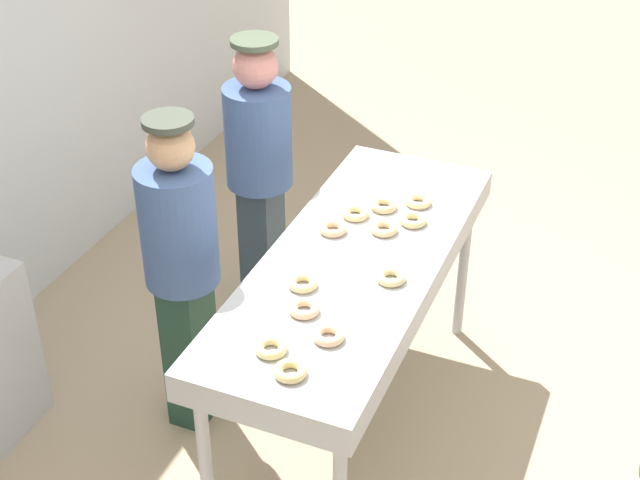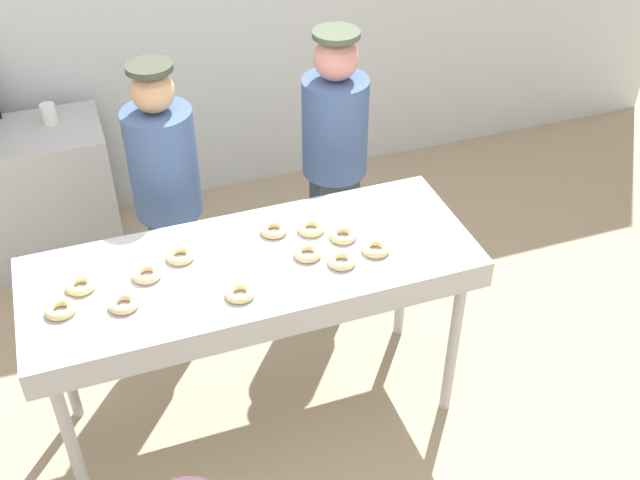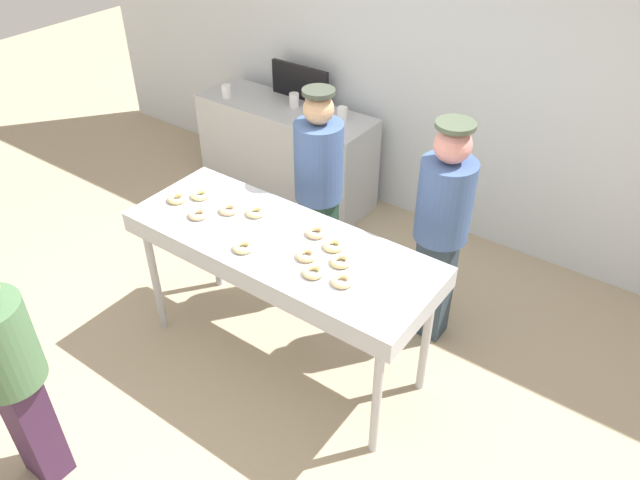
{
  "view_description": "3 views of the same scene",
  "coord_description": "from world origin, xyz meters",
  "px_view_note": "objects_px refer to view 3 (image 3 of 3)",
  "views": [
    {
      "loc": [
        -3.21,
        -1.18,
        3.34
      ],
      "look_at": [
        0.26,
        0.28,
        0.88
      ],
      "focal_mm": 51.87,
      "sensor_mm": 36.0,
      "label": 1
    },
    {
      "loc": [
        -0.6,
        -2.61,
        3.19
      ],
      "look_at": [
        0.38,
        0.17,
        0.91
      ],
      "focal_mm": 43.22,
      "sensor_mm": 36.0,
      "label": 2
    },
    {
      "loc": [
        1.97,
        -2.32,
        3.22
      ],
      "look_at": [
        0.17,
        0.19,
        0.97
      ],
      "focal_mm": 34.35,
      "sensor_mm": 36.0,
      "label": 3
    }
  ],
  "objects_px": {
    "paper_cup_0": "(294,100)",
    "paper_cup_1": "(342,114)",
    "worker_assistant": "(442,222)",
    "plain_donut_8": "(342,281)",
    "plain_donut_2": "(255,212)",
    "plain_donut_7": "(198,214)",
    "plain_donut_9": "(313,272)",
    "paper_cup_3": "(227,91)",
    "worker_baker": "(319,184)",
    "plain_donut_10": "(200,195)",
    "paper_cup_2": "(310,100)",
    "customer_waiting": "(6,365)",
    "menu_display": "(300,82)",
    "plain_donut_1": "(334,245)",
    "plain_donut_4": "(243,247)",
    "plain_donut_3": "(307,255)",
    "plain_donut_11": "(177,198)",
    "plain_donut_0": "(341,261)",
    "prep_counter": "(286,151)",
    "plain_donut_6": "(229,209)",
    "fryer_conveyor": "(280,249)"
  },
  "relations": [
    {
      "from": "paper_cup_0",
      "to": "paper_cup_3",
      "type": "relative_size",
      "value": 1.0
    },
    {
      "from": "plain_donut_6",
      "to": "plain_donut_9",
      "type": "xyz_separation_m",
      "value": [
        0.83,
        -0.2,
        0.0
      ]
    },
    {
      "from": "plain_donut_10",
      "to": "paper_cup_2",
      "type": "bearing_deg",
      "value": 103.17
    },
    {
      "from": "fryer_conveyor",
      "to": "prep_counter",
      "type": "xyz_separation_m",
      "value": [
        -1.35,
        1.75,
        -0.48
      ]
    },
    {
      "from": "plain_donut_0",
      "to": "paper_cup_0",
      "type": "relative_size",
      "value": 1.05
    },
    {
      "from": "plain_donut_9",
      "to": "paper_cup_3",
      "type": "bearing_deg",
      "value": 142.57
    },
    {
      "from": "plain_donut_9",
      "to": "paper_cup_0",
      "type": "height_order",
      "value": "plain_donut_9"
    },
    {
      "from": "plain_donut_10",
      "to": "customer_waiting",
      "type": "height_order",
      "value": "customer_waiting"
    },
    {
      "from": "plain_donut_11",
      "to": "prep_counter",
      "type": "height_order",
      "value": "plain_donut_11"
    },
    {
      "from": "plain_donut_8",
      "to": "prep_counter",
      "type": "distance_m",
      "value": 2.73
    },
    {
      "from": "plain_donut_1",
      "to": "worker_baker",
      "type": "height_order",
      "value": "worker_baker"
    },
    {
      "from": "plain_donut_11",
      "to": "plain_donut_8",
      "type": "bearing_deg",
      "value": -2.62
    },
    {
      "from": "prep_counter",
      "to": "plain_donut_10",
      "type": "bearing_deg",
      "value": -70.03
    },
    {
      "from": "plain_donut_0",
      "to": "plain_donut_6",
      "type": "height_order",
      "value": "same"
    },
    {
      "from": "paper_cup_2",
      "to": "paper_cup_3",
      "type": "height_order",
      "value": "same"
    },
    {
      "from": "plain_donut_2",
      "to": "plain_donut_7",
      "type": "height_order",
      "value": "same"
    },
    {
      "from": "plain_donut_7",
      "to": "plain_donut_10",
      "type": "xyz_separation_m",
      "value": [
        -0.16,
        0.18,
        0.0
      ]
    },
    {
      "from": "worker_baker",
      "to": "paper_cup_0",
      "type": "distance_m",
      "value": 1.49
    },
    {
      "from": "plain_donut_7",
      "to": "menu_display",
      "type": "bearing_deg",
      "value": 110.11
    },
    {
      "from": "fryer_conveyor",
      "to": "paper_cup_2",
      "type": "xyz_separation_m",
      "value": [
        -1.17,
        1.9,
        0.03
      ]
    },
    {
      "from": "plain_donut_1",
      "to": "paper_cup_2",
      "type": "xyz_separation_m",
      "value": [
        -1.49,
        1.78,
        -0.07
      ]
    },
    {
      "from": "plain_donut_10",
      "to": "paper_cup_2",
      "type": "xyz_separation_m",
      "value": [
        -0.43,
        1.83,
        -0.07
      ]
    },
    {
      "from": "worker_baker",
      "to": "paper_cup_3",
      "type": "height_order",
      "value": "worker_baker"
    },
    {
      "from": "plain_donut_11",
      "to": "paper_cup_1",
      "type": "distance_m",
      "value": 1.88
    },
    {
      "from": "plain_donut_0",
      "to": "menu_display",
      "type": "relative_size",
      "value": 0.21
    },
    {
      "from": "plain_donut_4",
      "to": "worker_assistant",
      "type": "height_order",
      "value": "worker_assistant"
    },
    {
      "from": "prep_counter",
      "to": "paper_cup_1",
      "type": "distance_m",
      "value": 0.78
    },
    {
      "from": "worker_baker",
      "to": "worker_assistant",
      "type": "height_order",
      "value": "worker_assistant"
    },
    {
      "from": "plain_donut_4",
      "to": "plain_donut_6",
      "type": "relative_size",
      "value": 1.0
    },
    {
      "from": "plain_donut_2",
      "to": "worker_assistant",
      "type": "xyz_separation_m",
      "value": [
        1.0,
        0.69,
        -0.06
      ]
    },
    {
      "from": "plain_donut_1",
      "to": "fryer_conveyor",
      "type": "bearing_deg",
      "value": -159.63
    },
    {
      "from": "plain_donut_7",
      "to": "paper_cup_0",
      "type": "relative_size",
      "value": 1.05
    },
    {
      "from": "paper_cup_0",
      "to": "paper_cup_1",
      "type": "xyz_separation_m",
      "value": [
        0.53,
        0.0,
        0.0
      ]
    },
    {
      "from": "plain_donut_2",
      "to": "worker_baker",
      "type": "height_order",
      "value": "worker_baker"
    },
    {
      "from": "paper_cup_0",
      "to": "plain_donut_4",
      "type": "bearing_deg",
      "value": -59.83
    },
    {
      "from": "plain_donut_10",
      "to": "plain_donut_6",
      "type": "bearing_deg",
      "value": -3.9
    },
    {
      "from": "prep_counter",
      "to": "paper_cup_3",
      "type": "distance_m",
      "value": 0.78
    },
    {
      "from": "plain_donut_1",
      "to": "plain_donut_11",
      "type": "distance_m",
      "value": 1.17
    },
    {
      "from": "plain_donut_3",
      "to": "worker_assistant",
      "type": "xyz_separation_m",
      "value": [
        0.45,
        0.87,
        -0.06
      ]
    },
    {
      "from": "plain_donut_1",
      "to": "paper_cup_0",
      "type": "distance_m",
      "value": 2.34
    },
    {
      "from": "customer_waiting",
      "to": "menu_display",
      "type": "relative_size",
      "value": 2.47
    },
    {
      "from": "plain_donut_4",
      "to": "plain_donut_3",
      "type": "bearing_deg",
      "value": 23.97
    },
    {
      "from": "plain_donut_3",
      "to": "plain_donut_8",
      "type": "distance_m",
      "value": 0.31
    },
    {
      "from": "customer_waiting",
      "to": "paper_cup_0",
      "type": "relative_size",
      "value": 12.48
    },
    {
      "from": "paper_cup_1",
      "to": "menu_display",
      "type": "bearing_deg",
      "value": 163.78
    },
    {
      "from": "plain_donut_2",
      "to": "paper_cup_1",
      "type": "distance_m",
      "value": 1.76
    },
    {
      "from": "fryer_conveyor",
      "to": "plain_donut_7",
      "type": "relative_size",
      "value": 15.63
    },
    {
      "from": "plain_donut_1",
      "to": "plain_donut_0",
      "type": "bearing_deg",
      "value": -39.87
    },
    {
      "from": "worker_assistant",
      "to": "plain_donut_8",
      "type": "bearing_deg",
      "value": 78.59
    },
    {
      "from": "plain_donut_9",
      "to": "worker_baker",
      "type": "distance_m",
      "value": 1.1
    }
  ]
}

